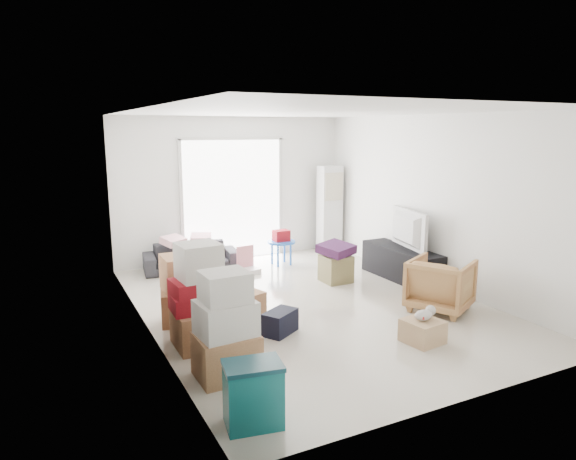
{
  "coord_description": "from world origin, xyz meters",
  "views": [
    {
      "loc": [
        -3.41,
        -6.15,
        2.47
      ],
      "look_at": [
        -0.22,
        0.2,
        1.07
      ],
      "focal_mm": 32.0,
      "sensor_mm": 36.0,
      "label": 1
    }
  ],
  "objects_px": {
    "television": "(402,244)",
    "ottoman": "(336,269)",
    "ac_tower": "(330,209)",
    "kids_table": "(281,240)",
    "wood_crate": "(423,331)",
    "sofa": "(191,253)",
    "storage_bins": "(253,394)",
    "tv_console": "(402,263)",
    "armchair": "(441,282)"
  },
  "relations": [
    {
      "from": "sofa",
      "to": "storage_bins",
      "type": "xyz_separation_m",
      "value": [
        -0.91,
        -4.99,
        -0.04
      ]
    },
    {
      "from": "tv_console",
      "to": "storage_bins",
      "type": "bearing_deg",
      "value": -143.45
    },
    {
      "from": "ac_tower",
      "to": "kids_table",
      "type": "distance_m",
      "value": 1.49
    },
    {
      "from": "kids_table",
      "to": "wood_crate",
      "type": "distance_m",
      "value": 3.94
    },
    {
      "from": "ac_tower",
      "to": "tv_console",
      "type": "distance_m",
      "value": 2.33
    },
    {
      "from": "wood_crate",
      "to": "ottoman",
      "type": "bearing_deg",
      "value": 81.39
    },
    {
      "from": "ac_tower",
      "to": "sofa",
      "type": "height_order",
      "value": "ac_tower"
    },
    {
      "from": "tv_console",
      "to": "storage_bins",
      "type": "xyz_separation_m",
      "value": [
        -3.9,
        -2.89,
        0.02
      ]
    },
    {
      "from": "television",
      "to": "ottoman",
      "type": "bearing_deg",
      "value": 83.0
    },
    {
      "from": "tv_console",
      "to": "armchair",
      "type": "xyz_separation_m",
      "value": [
        -0.49,
        -1.44,
        0.13
      ]
    },
    {
      "from": "armchair",
      "to": "wood_crate",
      "type": "relative_size",
      "value": 1.97
    },
    {
      "from": "sofa",
      "to": "armchair",
      "type": "distance_m",
      "value": 4.33
    },
    {
      "from": "ac_tower",
      "to": "ottoman",
      "type": "distance_m",
      "value": 2.24
    },
    {
      "from": "storage_bins",
      "to": "ottoman",
      "type": "distance_m",
      "value": 4.32
    },
    {
      "from": "sofa",
      "to": "ottoman",
      "type": "height_order",
      "value": "sofa"
    },
    {
      "from": "sofa",
      "to": "tv_console",
      "type": "bearing_deg",
      "value": -27.7
    },
    {
      "from": "television",
      "to": "storage_bins",
      "type": "bearing_deg",
      "value": 138.36
    },
    {
      "from": "sofa",
      "to": "kids_table",
      "type": "height_order",
      "value": "kids_table"
    },
    {
      "from": "sofa",
      "to": "wood_crate",
      "type": "bearing_deg",
      "value": -62.84
    },
    {
      "from": "tv_console",
      "to": "sofa",
      "type": "xyz_separation_m",
      "value": [
        -2.99,
        2.1,
        0.05
      ]
    },
    {
      "from": "television",
      "to": "wood_crate",
      "type": "relative_size",
      "value": 2.71
    },
    {
      "from": "kids_table",
      "to": "ac_tower",
      "type": "bearing_deg",
      "value": 20.77
    },
    {
      "from": "ac_tower",
      "to": "armchair",
      "type": "height_order",
      "value": "ac_tower"
    },
    {
      "from": "armchair",
      "to": "television",
      "type": "bearing_deg",
      "value": -46.85
    },
    {
      "from": "tv_console",
      "to": "armchair",
      "type": "relative_size",
      "value": 2.0
    },
    {
      "from": "storage_bins",
      "to": "ottoman",
      "type": "height_order",
      "value": "storage_bins"
    },
    {
      "from": "wood_crate",
      "to": "storage_bins",
      "type": "bearing_deg",
      "value": -164.0
    },
    {
      "from": "storage_bins",
      "to": "tv_console",
      "type": "bearing_deg",
      "value": 36.55
    },
    {
      "from": "television",
      "to": "ottoman",
      "type": "distance_m",
      "value": 1.19
    },
    {
      "from": "storage_bins",
      "to": "wood_crate",
      "type": "distance_m",
      "value": 2.56
    },
    {
      "from": "tv_console",
      "to": "kids_table",
      "type": "relative_size",
      "value": 2.46
    },
    {
      "from": "ottoman",
      "to": "wood_crate",
      "type": "relative_size",
      "value": 1.08
    },
    {
      "from": "ac_tower",
      "to": "sofa",
      "type": "bearing_deg",
      "value": -177.08
    },
    {
      "from": "storage_bins",
      "to": "wood_crate",
      "type": "height_order",
      "value": "storage_bins"
    },
    {
      "from": "wood_crate",
      "to": "ac_tower",
      "type": "bearing_deg",
      "value": 72.51
    },
    {
      "from": "ac_tower",
      "to": "storage_bins",
      "type": "relative_size",
      "value": 3.1
    },
    {
      "from": "tv_console",
      "to": "ottoman",
      "type": "distance_m",
      "value": 1.12
    },
    {
      "from": "tv_console",
      "to": "ottoman",
      "type": "bearing_deg",
      "value": 161.19
    },
    {
      "from": "tv_console",
      "to": "storage_bins",
      "type": "height_order",
      "value": "storage_bins"
    },
    {
      "from": "tv_console",
      "to": "sofa",
      "type": "bearing_deg",
      "value": 144.95
    },
    {
      "from": "ac_tower",
      "to": "sofa",
      "type": "distance_m",
      "value": 3.0
    },
    {
      "from": "tv_console",
      "to": "wood_crate",
      "type": "xyz_separation_m",
      "value": [
        -1.45,
        -2.19,
        -0.13
      ]
    },
    {
      "from": "tv_console",
      "to": "ottoman",
      "type": "height_order",
      "value": "tv_console"
    },
    {
      "from": "sofa",
      "to": "armchair",
      "type": "xyz_separation_m",
      "value": [
        2.5,
        -3.53,
        0.08
      ]
    },
    {
      "from": "ottoman",
      "to": "wood_crate",
      "type": "xyz_separation_m",
      "value": [
        -0.39,
        -2.55,
        -0.08
      ]
    },
    {
      "from": "ac_tower",
      "to": "kids_table",
      "type": "relative_size",
      "value": 2.7
    },
    {
      "from": "wood_crate",
      "to": "television",
      "type": "bearing_deg",
      "value": 56.51
    },
    {
      "from": "television",
      "to": "kids_table",
      "type": "height_order",
      "value": "television"
    },
    {
      "from": "tv_console",
      "to": "ottoman",
      "type": "xyz_separation_m",
      "value": [
        -1.06,
        0.36,
        -0.05
      ]
    },
    {
      "from": "television",
      "to": "armchair",
      "type": "xyz_separation_m",
      "value": [
        -0.49,
        -1.44,
        -0.21
      ]
    }
  ]
}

